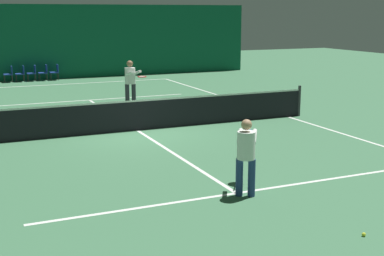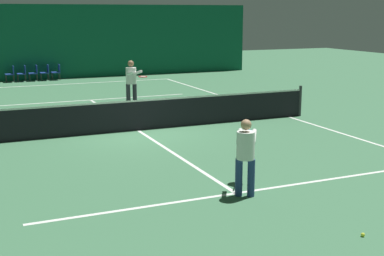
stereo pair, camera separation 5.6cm
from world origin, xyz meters
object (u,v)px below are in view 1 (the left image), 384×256
Objects in this scene: player_far at (131,80)px; tennis_net at (137,114)px; player_near at (246,151)px; courtside_chair_3 at (44,72)px; courtside_chair_0 at (9,73)px; courtside_chair_2 at (33,72)px; tennis_ball at (364,234)px; courtside_chair_1 at (21,73)px; courtside_chair_4 at (55,71)px.

tennis_net is at bearing -22.97° from player_far.
player_near is 20.40m from courtside_chair_3.
player_near is 1.84× the size of courtside_chair_0.
courtside_chair_0 and courtside_chair_3 have the same top height.
courtside_chair_2 is at bearing 95.28° from tennis_net.
courtside_chair_2 is at bearing 90.00° from courtside_chair_0.
courtside_chair_0 reaches higher than tennis_ball.
player_near is 10.93m from player_far.
player_far is 2.10× the size of courtside_chair_0.
courtside_chair_0 is 1.18m from courtside_chair_2.
courtside_chair_1 is 1.18m from courtside_chair_3.
tennis_net is 13.82m from courtside_chair_4.
courtside_chair_1 is at bearing -90.00° from courtside_chair_3.
tennis_ball is at bearing -84.46° from tennis_net.
player_far reaches higher than courtside_chair_2.
tennis_ball is at bearing -130.05° from player_near.
player_far is 9.60m from courtside_chair_4.
courtside_chair_0 and courtside_chair_1 have the same top height.
player_far is 10.18m from courtside_chair_0.
courtside_chair_1 is 1.00× the size of courtside_chair_3.
player_far is 2.10× the size of courtside_chair_2.
courtside_chair_1 is (-1.87, 13.82, -0.03)m from tennis_net.
tennis_ball is at bearing -9.13° from player_far.
player_far is 9.99m from courtside_chair_1.
tennis_net is 14.03m from courtside_chair_0.
tennis_net reaches higher than tennis_ball.
courtside_chair_4 is at bearing 90.42° from tennis_net.
courtside_chair_0 is at bearing -90.00° from courtside_chair_3.
courtside_chair_2 is at bearing 95.39° from tennis_ball.
courtside_chair_0 is (-3.61, 9.50, -0.54)m from player_far.
player_near reaches higher than courtside_chair_4.
courtside_chair_3 is (0.59, 0.00, 0.00)m from courtside_chair_2.
player_far is at bearing 14.37° from courtside_chair_2.
courtside_chair_3 is (1.18, 0.00, 0.00)m from courtside_chair_1.
tennis_ball is (2.16, -22.92, -0.45)m from courtside_chair_2.
courtside_chair_2 is 1.18m from courtside_chair_4.
player_far reaches higher than tennis_net.
courtside_chair_0 is 1.00× the size of courtside_chair_3.
courtside_chair_0 is at bearing 40.14° from player_near.
player_near is at bearing 0.59° from courtside_chair_4.
player_far is 13.46m from tennis_ball.
courtside_chair_4 is at bearing 33.56° from player_near.
courtside_chair_3 is at bearing 35.22° from player_near.
courtside_chair_3 is at bearing -176.97° from player_far.
courtside_chair_2 is at bearing 90.00° from courtside_chair_1.
courtside_chair_0 is at bearing 100.08° from tennis_net.
player_near is 1.84× the size of courtside_chair_2.
tennis_net is 13.94m from courtside_chair_1.
courtside_chair_3 is (-1.85, 9.50, -0.54)m from player_far.
tennis_net is 9.16m from tennis_ball.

